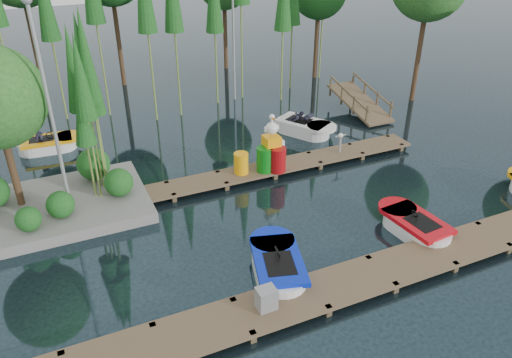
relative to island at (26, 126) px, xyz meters
name	(u,v)px	position (x,y,z in m)	size (l,w,h in m)	color
ground_plane	(249,216)	(6.30, -3.29, -3.18)	(90.00, 90.00, 0.00)	#1D2F37
near_dock	(316,293)	(6.30, -7.79, -2.95)	(18.00, 1.50, 0.50)	brown
far_dock	(246,173)	(7.30, -0.79, -2.95)	(15.00, 1.20, 0.50)	brown
island	(26,126)	(0.00, 0.00, 0.00)	(6.20, 4.20, 6.75)	slate
lamp_island	(48,98)	(0.80, -0.79, 1.08)	(0.30, 0.30, 7.25)	gray
lamp_rear	(233,19)	(10.30, 7.71, 1.08)	(0.30, 0.30, 7.25)	gray
ramp	(360,102)	(15.30, 3.21, -2.60)	(1.50, 3.94, 1.49)	brown
boat_blue	(278,267)	(5.82, -6.43, -2.89)	(2.11, 3.23, 1.00)	white
boat_red	(415,226)	(10.77, -6.43, -2.91)	(1.48, 2.86, 0.93)	white
boat_yellow_far	(48,144)	(0.52, 5.10, -2.90)	(2.74, 1.35, 1.34)	white
boat_white_far	(304,127)	(11.46, 2.08, -2.87)	(2.64, 3.23, 1.40)	white
utility_cabinet	(266,298)	(4.81, -7.79, -2.58)	(0.49, 0.42, 0.60)	gray
yellow_barrel	(241,163)	(7.08, -0.79, -2.47)	(0.56, 0.56, 0.83)	#FCA50D
drum_cluster	(273,153)	(8.35, -0.95, -2.22)	(1.30, 1.19, 2.25)	#0C7013
seagull_post	(340,139)	(11.54, -0.79, -2.31)	(0.53, 0.29, 0.85)	gray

